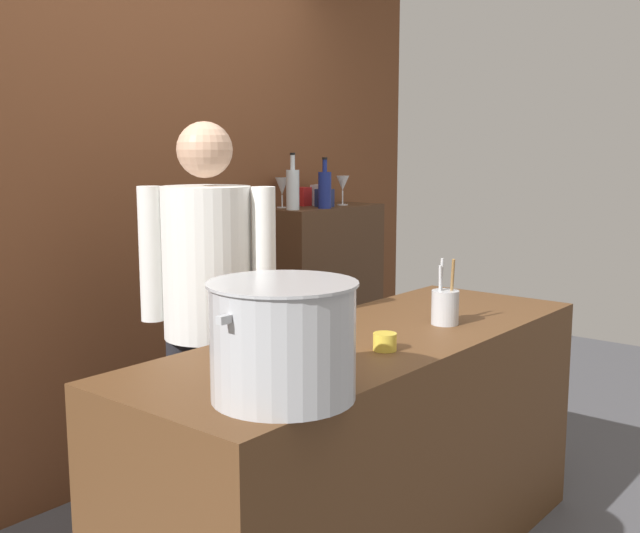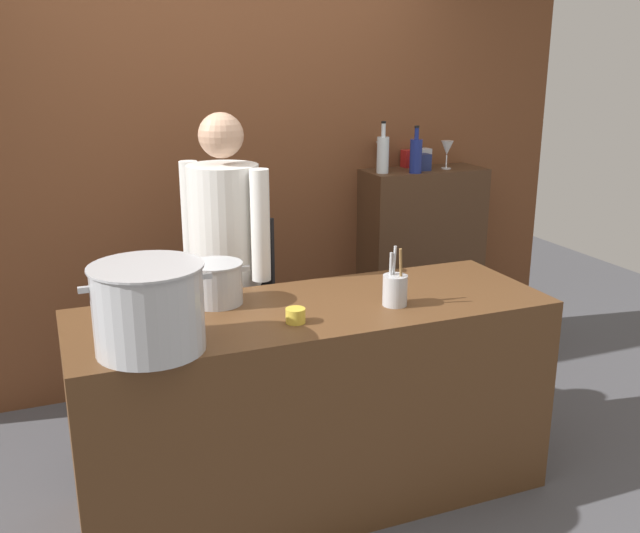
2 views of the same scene
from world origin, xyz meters
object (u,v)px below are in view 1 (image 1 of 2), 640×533
stockpot_large (283,340)px  wine_bottle_cobalt (325,189)px  chef (208,305)px  stockpot_small (262,322)px  spice_tin_silver (319,195)px  spice_tin_navy (324,198)px  wine_glass_short (282,187)px  spice_tin_red (303,196)px  wine_bottle_clear (293,188)px  wine_glass_tall (343,184)px  butter_jar (385,342)px  utensil_crock (445,306)px

stockpot_large → wine_bottle_cobalt: (1.78, 1.29, 0.29)m
stockpot_large → wine_bottle_cobalt: 2.22m
chef → stockpot_small: size_ratio=5.68×
spice_tin_silver → spice_tin_navy: bearing=-124.2°
wine_glass_short → spice_tin_red: size_ratio=1.58×
chef → stockpot_large: size_ratio=3.63×
stockpot_large → wine_bottle_clear: 2.12m
chef → spice_tin_silver: 1.60m
spice_tin_silver → wine_glass_short: bearing=170.6°
wine_glass_tall → butter_jar: bearing=-138.4°
spice_tin_silver → utensil_crock: bearing=-123.7°
stockpot_small → spice_tin_red: (1.51, 1.11, 0.30)m
wine_bottle_cobalt → wine_glass_short: size_ratio=1.65×
chef → wine_glass_tall: bearing=-104.4°
wine_glass_tall → spice_tin_navy: bearing=-179.9°
spice_tin_silver → spice_tin_navy: spice_tin_silver is taller
utensil_crock → wine_bottle_clear: size_ratio=0.83×
stockpot_large → wine_glass_tall: (2.04, 1.37, 0.30)m
chef → wine_bottle_cobalt: bearing=-103.8°
spice_tin_red → utensil_crock: bearing=-120.3°
stockpot_small → chef: bearing=70.1°
stockpot_small → wine_bottle_clear: wine_bottle_clear is taller
wine_bottle_clear → wine_glass_tall: size_ratio=1.77×
spice_tin_red → chef: bearing=-153.4°
stockpot_large → spice_tin_silver: 2.43m
wine_glass_short → spice_tin_silver: bearing=-9.4°
chef → stockpot_small: chef is taller
spice_tin_navy → spice_tin_red: size_ratio=0.94×
utensil_crock → stockpot_large: bearing=-174.5°
butter_jar → spice_tin_silver: 1.99m
stockpot_small → spice_tin_red: 1.90m
utensil_crock → wine_glass_tall: wine_glass_tall is taller
chef → stockpot_large: bearing=115.8°
utensil_crock → wine_bottle_cobalt: wine_bottle_cobalt is taller
stockpot_small → wine_bottle_clear: bearing=37.5°
wine_bottle_clear → wine_glass_tall: 0.44m
utensil_crock → wine_glass_short: bearing=65.6°
utensil_crock → wine_bottle_cobalt: 1.46m
utensil_crock → wine_bottle_cobalt: (0.75, 1.19, 0.37)m
butter_jar → spice_tin_silver: size_ratio=0.66×
wine_bottle_clear → wine_glass_short: 0.15m
wine_bottle_clear → wine_glass_tall: (0.44, -0.00, 0.01)m
stockpot_large → spice_tin_silver: size_ratio=3.82×
utensil_crock → spice_tin_navy: (0.84, 1.27, 0.32)m
wine_bottle_clear → spice_tin_red: (0.25, 0.14, -0.06)m
stockpot_large → wine_bottle_clear: (1.60, 1.37, 0.29)m
wine_bottle_cobalt → spice_tin_red: wine_bottle_cobalt is taller
chef → spice_tin_silver: bearing=-100.0°
chef → butter_jar: 0.78m
spice_tin_red → stockpot_small: bearing=-143.7°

